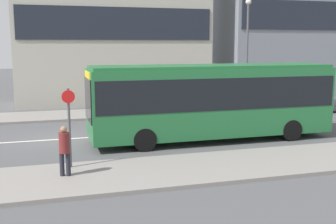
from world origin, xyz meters
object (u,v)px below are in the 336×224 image
at_px(parked_car_0, 309,103).
at_px(pedestrian_near_stop, 64,148).
at_px(city_bus, 212,97).
at_px(street_lamp, 247,43).
at_px(bus_stop_sign, 69,122).

xyz_separation_m(parked_car_0, pedestrian_near_stop, (-15.68, -9.59, 0.44)).
height_order(city_bus, street_lamp, street_lamp).
relative_size(city_bus, pedestrian_near_stop, 6.75).
bearing_deg(bus_stop_sign, city_bus, 25.41).
bearing_deg(street_lamp, bus_stop_sign, -138.72).
bearing_deg(parked_car_0, bus_stop_sign, -150.72).
relative_size(city_bus, parked_car_0, 2.36).
relative_size(pedestrian_near_stop, street_lamp, 0.23).
bearing_deg(street_lamp, city_bus, -126.42).
xyz_separation_m(city_bus, pedestrian_near_stop, (-6.66, -3.99, -0.90)).
xyz_separation_m(bus_stop_sign, street_lamp, (11.87, 10.42, 2.67)).
height_order(bus_stop_sign, street_lamp, street_lamp).
relative_size(parked_car_0, bus_stop_sign, 1.71).
relative_size(pedestrian_near_stop, bus_stop_sign, 0.60).
distance_m(city_bus, parked_car_0, 10.70).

